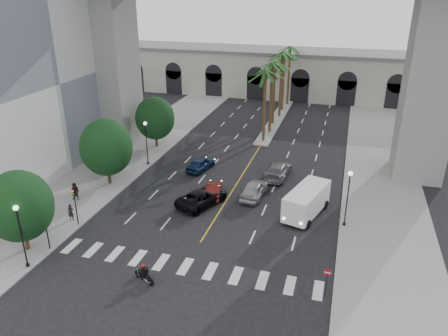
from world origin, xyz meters
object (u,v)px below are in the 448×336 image
Objects in this scene: car_e at (201,164)px; traffic_signal_near at (45,223)px; car_b at (214,190)px; car_d at (278,170)px; lamp_post_right at (348,194)px; cargo_van at (306,201)px; car_c at (202,197)px; pedestrian_b at (75,192)px; do_not_enter_sign at (327,277)px; pedestrian_a at (71,212)px; traffic_signal_far at (75,201)px; car_a at (254,189)px; lamp_post_left_near at (21,231)px; motorcycle_rider at (145,274)px; lamp_post_left_far at (146,139)px.

traffic_signal_near is at bearing 83.61° from car_e.
car_d reaches higher than car_b.
lamp_post_right is 4.11m from cargo_van.
car_d is at bearing -101.23° from car_c.
lamp_post_right is 25.79m from pedestrian_b.
pedestrian_b is at bearing 61.85° from car_e.
car_b is 17.31m from do_not_enter_sign.
traffic_signal_near reaches higher than car_b.
do_not_enter_sign is at bearing -20.20° from pedestrian_a.
traffic_signal_far is at bearing 90.00° from traffic_signal_near.
car_a is 4.05m from car_b.
do_not_enter_sign is at bearing 122.43° from car_b.
car_c is (-4.46, -3.04, -0.05)m from car_a.
do_not_enter_sign reaches higher than car_c.
lamp_post_left_near reaches higher than motorcycle_rider.
lamp_post_left_near is 0.96× the size of car_d.
traffic_signal_far is 5.16m from pedestrian_b.
pedestrian_a is at bearing 75.03° from car_e.
traffic_signal_near is at bearing -155.18° from lamp_post_right.
car_a is at bearing 17.94° from pedestrian_b.
car_d is (15.23, 15.42, -1.70)m from traffic_signal_far.
car_d is 8.74m from cargo_van.
pedestrian_a reaches higher than car_e.
car_b is 6.85m from car_e.
pedestrian_b reaches higher than motorcycle_rider.
motorcycle_rider is 0.39× the size of car_a.
car_c is 1.01× the size of car_d.
car_d is at bearing 45.37° from traffic_signal_far.
cargo_van is at bearing -19.58° from lamp_post_left_far.
traffic_signal_near is 21.83m from do_not_enter_sign.
lamp_post_left_near is at bearing 85.41° from car_e.
car_c is at bearing 142.42° from do_not_enter_sign.
do_not_enter_sign is at bearing 1.46° from traffic_signal_near.
traffic_signal_near is at bearing -89.69° from lamp_post_left_far.
car_a is at bearing 78.47° from car_d.
car_a is (-8.96, 3.45, -2.39)m from lamp_post_right.
traffic_signal_near is at bearing 41.43° from car_b.
lamp_post_right is at bearing -19.33° from lamp_post_left_far.
car_d is 8.89m from car_e.
motorcycle_rider is at bearing -40.11° from pedestrian_b.
traffic_signal_near is 0.87× the size of car_b.
lamp_post_left_near is 22.50m from car_e.
traffic_signal_near is 14.43m from car_c.
lamp_post_left_far is at bearing -15.26° from car_c.
car_e is at bearing 132.08° from do_not_enter_sign.
lamp_post_left_far is 1.23× the size of car_e.
car_e is 16.16m from pedestrian_a.
pedestrian_b reaches higher than pedestrian_a.
lamp_post_left_near is at bearing 45.88° from car_b.
car_a is at bearing -177.90° from car_b.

